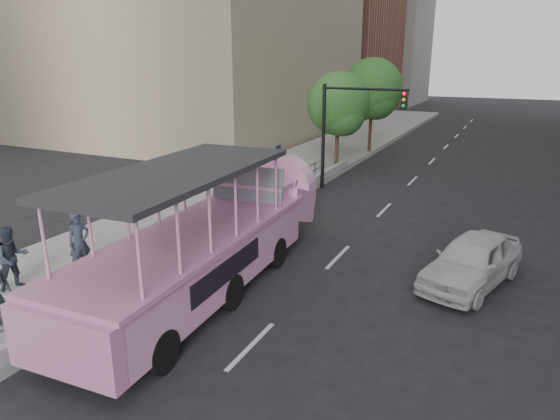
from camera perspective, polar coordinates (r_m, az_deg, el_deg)
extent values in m
plane|color=black|center=(13.97, -2.91, -10.33)|extent=(160.00, 160.00, 0.00)
cube|color=gray|center=(24.75, -3.46, 2.34)|extent=(5.50, 80.00, 0.30)
cube|color=#B0AFAA|center=(16.85, -8.99, -3.81)|extent=(0.24, 30.00, 0.36)
cylinder|color=#B4B3B8|center=(12.65, -24.95, -9.99)|extent=(0.07, 0.07, 0.70)
cylinder|color=#B4B3B8|center=(13.83, -18.60, -6.92)|extent=(0.07, 0.07, 0.70)
cylinder|color=#B4B3B8|center=(15.19, -13.38, -4.30)|extent=(0.07, 0.07, 0.70)
cylinder|color=#B4B3B8|center=(16.67, -9.08, -2.10)|extent=(0.07, 0.07, 0.70)
cylinder|color=#B4B3B8|center=(18.26, -5.51, -0.27)|extent=(0.07, 0.07, 0.70)
cylinder|color=#B4B3B8|center=(19.91, -2.53, 1.27)|extent=(0.07, 0.07, 0.70)
cylinder|color=#B4B3B8|center=(21.63, 0.00, 2.57)|extent=(0.07, 0.07, 0.70)
cylinder|color=#B4B3B8|center=(23.39, 2.15, 3.67)|extent=(0.07, 0.07, 0.70)
cylinder|color=#B4B3B8|center=(25.19, 3.99, 4.61)|extent=(0.07, 0.07, 0.70)
cylinder|color=#B4B3B8|center=(16.67, -9.08, -2.10)|extent=(0.06, 22.00, 0.06)
cylinder|color=#B4B3B8|center=(16.57, -9.13, -1.03)|extent=(0.06, 22.00, 0.06)
cylinder|color=black|center=(12.65, -22.50, -12.35)|extent=(0.43, 0.99, 0.97)
cylinder|color=black|center=(11.22, -13.56, -15.39)|extent=(0.43, 0.99, 0.97)
cylinder|color=black|center=(14.64, -14.10, -7.41)|extent=(0.43, 0.99, 0.97)
cylinder|color=black|center=(13.43, -5.83, -9.27)|extent=(0.43, 0.99, 0.97)
cylinder|color=black|center=(16.94, -7.97, -3.62)|extent=(0.43, 0.99, 0.97)
cylinder|color=black|center=(15.90, -0.56, -4.85)|extent=(0.43, 0.99, 0.97)
cube|color=#C57CAA|center=(13.91, -9.80, -5.66)|extent=(3.14, 9.00, 1.35)
cube|color=#C57CAA|center=(18.13, -0.99, 0.91)|extent=(2.76, 2.43, 1.69)
cylinder|color=#C57CAA|center=(18.86, 0.15, 2.57)|extent=(2.58, 0.88, 2.54)
cube|color=#AF6694|center=(10.78, -23.46, -14.02)|extent=(2.72, 0.51, 1.35)
cube|color=#AF6694|center=(13.64, -9.96, -2.78)|extent=(3.28, 9.33, 0.13)
cube|color=black|center=(12.79, -11.42, 4.30)|extent=(3.21, 7.27, 0.15)
cube|color=gray|center=(16.19, -3.75, 3.04)|extent=(2.50, 0.34, 1.13)
cube|color=#C57CAA|center=(16.69, -2.98, 2.33)|extent=(2.43, 1.20, 0.54)
imported|color=silver|center=(15.65, 21.08, -5.43)|extent=(2.94, 4.67, 1.48)
imported|color=#282E3B|center=(15.81, -21.96, -3.45)|extent=(0.61, 0.76, 1.83)
imported|color=#282E3B|center=(15.46, -28.28, -4.85)|extent=(0.90, 1.03, 1.78)
cylinder|color=black|center=(20.95, -0.20, 3.03)|extent=(0.09, 0.09, 2.69)
cube|color=navy|center=(20.70, -0.21, 6.07)|extent=(0.12, 0.66, 0.97)
cube|color=silver|center=(20.69, -0.13, 6.06)|extent=(0.08, 0.43, 0.59)
cylinder|color=black|center=(25.28, 4.97, 8.30)|extent=(0.18, 0.18, 5.20)
cylinder|color=black|center=(24.38, 9.62, 13.48)|extent=(4.20, 0.12, 0.12)
cube|color=black|center=(23.94, 14.02, 12.08)|extent=(0.28, 0.22, 0.85)
sphere|color=red|center=(23.79, 14.00, 12.78)|extent=(0.16, 0.16, 0.16)
cylinder|color=#3A251A|center=(28.86, 6.51, 7.21)|extent=(0.22, 0.22, 3.08)
sphere|color=#2C5C24|center=(28.55, 6.68, 12.00)|extent=(3.52, 3.52, 3.52)
sphere|color=#2C5C24|center=(28.19, 7.21, 10.79)|extent=(2.42, 2.42, 2.42)
cylinder|color=#3A251A|center=(34.43, 10.26, 8.96)|extent=(0.22, 0.22, 3.47)
sphere|color=#2C5C24|center=(34.16, 10.50, 13.49)|extent=(3.97, 3.97, 3.97)
sphere|color=#2C5C24|center=(33.81, 10.97, 12.38)|extent=(2.73, 2.73, 2.73)
cube|color=gray|center=(78.09, 10.11, 19.43)|extent=(16.00, 14.00, 20.00)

